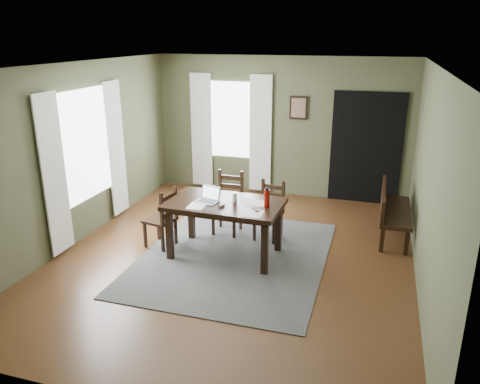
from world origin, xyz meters
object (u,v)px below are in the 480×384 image
(chair_back_left, at_px, (228,203))
(water_bottle, at_px, (267,198))
(laptop, at_px, (209,198))
(chair_end, at_px, (162,219))
(bench, at_px, (391,208))
(dining_table, at_px, (225,209))
(chair_back_right, at_px, (269,211))

(chair_back_left, relative_size, water_bottle, 3.56)
(laptop, bearing_deg, chair_end, -167.46)
(bench, xyz_separation_m, laptop, (-2.53, -1.41, 0.39))
(chair_end, bearing_deg, water_bottle, 101.16)
(dining_table, xyz_separation_m, bench, (2.29, 1.38, -0.24))
(bench, bearing_deg, water_bottle, 129.75)
(chair_back_left, bearing_deg, chair_end, -131.78)
(dining_table, relative_size, chair_back_left, 1.66)
(chair_end, relative_size, chair_back_right, 1.01)
(bench, xyz_separation_m, water_bottle, (-1.68, -1.40, 0.47))
(chair_back_right, bearing_deg, water_bottle, -71.47)
(dining_table, height_order, laptop, laptop)
(chair_back_right, relative_size, bench, 0.64)
(chair_end, bearing_deg, chair_back_right, 129.45)
(chair_back_left, distance_m, bench, 2.58)
(water_bottle, bearing_deg, chair_back_left, 134.86)
(chair_back_right, height_order, water_bottle, water_bottle)
(dining_table, bearing_deg, chair_back_right, 60.08)
(chair_back_left, relative_size, laptop, 2.74)
(chair_end, distance_m, laptop, 0.86)
(dining_table, distance_m, chair_end, 1.02)
(chair_back_left, height_order, laptop, laptop)
(chair_end, height_order, water_bottle, water_bottle)
(laptop, relative_size, water_bottle, 1.30)
(chair_end, xyz_separation_m, chair_back_right, (1.46, 0.78, -0.01))
(dining_table, distance_m, bench, 2.69)
(dining_table, distance_m, chair_back_left, 0.89)
(dining_table, xyz_separation_m, chair_back_left, (-0.22, 0.83, -0.23))
(dining_table, height_order, bench, dining_table)
(chair_back_left, height_order, chair_back_right, chair_back_left)
(laptop, bearing_deg, bench, 43.27)
(chair_end, height_order, chair_back_left, chair_back_left)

